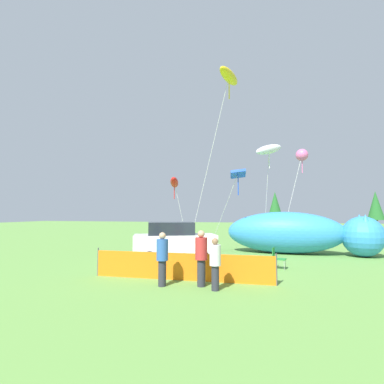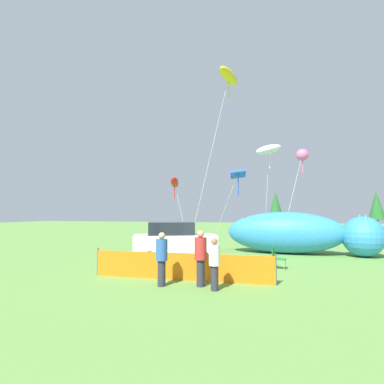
# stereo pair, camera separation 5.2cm
# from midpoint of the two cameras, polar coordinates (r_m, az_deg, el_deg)

# --- Properties ---
(ground_plane) EXTENTS (120.00, 120.00, 0.00)m
(ground_plane) POSITION_cam_midpoint_polar(r_m,az_deg,el_deg) (14.22, 2.29, -14.05)
(ground_plane) COLOR #609342
(parked_car) EXTENTS (4.58, 3.24, 2.00)m
(parked_car) POSITION_cam_midpoint_polar(r_m,az_deg,el_deg) (15.79, -3.38, -9.41)
(parked_car) COLOR white
(parked_car) RESTS_ON ground
(folding_chair) EXTENTS (0.64, 0.64, 0.93)m
(folding_chair) POSITION_cam_midpoint_polar(r_m,az_deg,el_deg) (14.16, 15.92, -11.77)
(folding_chair) COLOR #267F33
(folding_chair) RESTS_ON ground
(inflatable_cat) EXTENTS (8.98, 3.22, 2.54)m
(inflatable_cat) POSITION_cam_midpoint_polar(r_m,az_deg,el_deg) (19.35, 19.63, -7.63)
(inflatable_cat) COLOR #338CD8
(inflatable_cat) RESTS_ON ground
(safety_fence) EXTENTS (6.90, 0.13, 1.09)m
(safety_fence) POSITION_cam_midpoint_polar(r_m,az_deg,el_deg) (11.44, -2.12, -14.01)
(safety_fence) COLOR orange
(safety_fence) RESTS_ON ground
(spectator_in_grey_shirt) EXTENTS (0.41, 0.41, 1.89)m
(spectator_in_grey_shirt) POSITION_cam_midpoint_polar(r_m,az_deg,el_deg) (10.43, 1.80, -12.03)
(spectator_in_grey_shirt) COLOR #2D2D38
(spectator_in_grey_shirt) RESTS_ON ground
(spectator_in_white_shirt) EXTENTS (0.36, 0.36, 1.67)m
(spectator_in_white_shirt) POSITION_cam_midpoint_polar(r_m,az_deg,el_deg) (9.95, 4.46, -13.12)
(spectator_in_white_shirt) COLOR #2D2D38
(spectator_in_white_shirt) RESTS_ON ground
(spectator_in_blue_shirt) EXTENTS (0.40, 0.40, 1.82)m
(spectator_in_blue_shirt) POSITION_cam_midpoint_polar(r_m,az_deg,el_deg) (10.52, -5.65, -12.15)
(spectator_in_blue_shirt) COLOR #2D2D38
(spectator_in_blue_shirt) RESTS_ON ground
(kite_yellow_hero) EXTENTS (3.13, 2.91, 10.58)m
(kite_yellow_hero) POSITION_cam_midpoint_polar(r_m,az_deg,el_deg) (18.09, 7.12, 20.93)
(kite_yellow_hero) COLOR silver
(kite_yellow_hero) RESTS_ON ground
(kite_red_lizard) EXTENTS (1.78, 2.42, 5.42)m
(kite_red_lizard) POSITION_cam_midpoint_polar(r_m,az_deg,el_deg) (23.61, -3.28, 1.81)
(kite_red_lizard) COLOR silver
(kite_red_lizard) RESTS_ON ground
(kite_white_ghost) EXTENTS (2.23, 2.82, 7.49)m
(kite_white_ghost) POSITION_cam_midpoint_polar(r_m,az_deg,el_deg) (21.06, 14.58, 7.84)
(kite_white_ghost) COLOR silver
(kite_white_ghost) RESTS_ON ground
(kite_blue_box) EXTENTS (2.68, 2.28, 5.10)m
(kite_blue_box) POSITION_cam_midpoint_polar(r_m,az_deg,el_deg) (18.36, 8.79, 3.19)
(kite_blue_box) COLOR silver
(kite_blue_box) RESTS_ON ground
(kite_pink_octopus) EXTENTS (2.22, 2.46, 7.02)m
(kite_pink_octopus) POSITION_cam_midpoint_polar(r_m,az_deg,el_deg) (22.85, 20.30, 6.58)
(kite_pink_octopus) COLOR silver
(kite_pink_octopus) RESTS_ON ground
(horizon_tree_east) EXTENTS (2.45, 2.45, 5.84)m
(horizon_tree_east) POSITION_cam_midpoint_polar(r_m,az_deg,el_deg) (50.25, 15.68, -2.50)
(horizon_tree_east) COLOR brown
(horizon_tree_east) RESTS_ON ground
(horizon_tree_west) EXTENTS (2.38, 2.38, 5.69)m
(horizon_tree_west) POSITION_cam_midpoint_polar(r_m,az_deg,el_deg) (52.91, 31.73, -2.23)
(horizon_tree_west) COLOR brown
(horizon_tree_west) RESTS_ON ground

